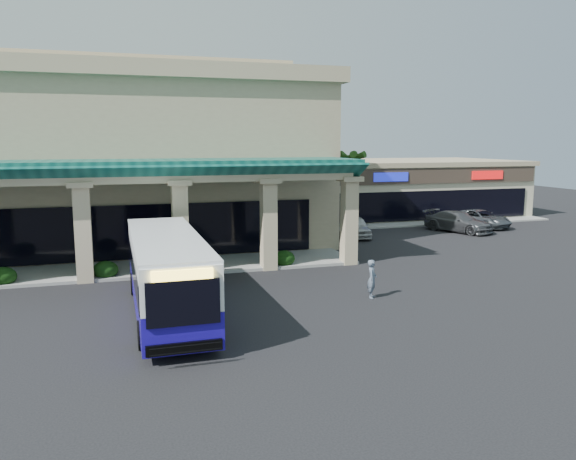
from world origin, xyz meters
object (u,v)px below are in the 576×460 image
object	(u,v)px
car_silver	(355,227)
car_gray	(480,219)
car_red	(458,222)
pedestrian	(372,279)
transit_bus	(167,275)

from	to	relation	value
car_silver	car_gray	distance (m)	11.14
car_red	pedestrian	bearing A→B (deg)	-157.88
pedestrian	car_silver	bearing A→B (deg)	10.25
car_silver	car_gray	size ratio (longest dim) A/B	0.86
car_silver	car_red	xyz separation A→B (m)	(8.18, -0.18, 0.03)
transit_bus	pedestrian	bearing A→B (deg)	-2.14
transit_bus	car_silver	size ratio (longest dim) A/B	2.61
pedestrian	car_silver	world-z (taller)	pedestrian
car_red	transit_bus	bearing A→B (deg)	-171.78
transit_bus	car_silver	xyz separation A→B (m)	(14.12, 14.12, -0.82)
car_red	car_gray	xyz separation A→B (m)	(2.90, 1.40, -0.07)
car_gray	car_red	bearing A→B (deg)	-171.14
car_red	car_gray	size ratio (longest dim) A/B	1.05
transit_bus	car_silver	bearing A→B (deg)	44.87
pedestrian	car_gray	world-z (taller)	pedestrian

